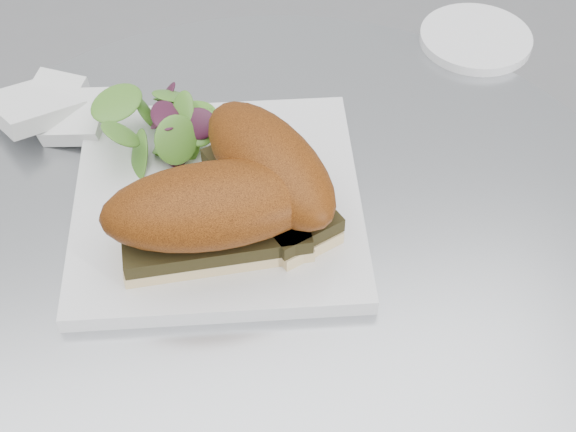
# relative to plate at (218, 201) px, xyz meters

# --- Properties ---
(table) EXTENTS (0.70, 0.70, 0.73)m
(table) POSITION_rel_plate_xyz_m (0.04, -0.06, -0.25)
(table) COLOR #A5A8AC
(table) RESTS_ON ground
(plate) EXTENTS (0.29, 0.29, 0.02)m
(plate) POSITION_rel_plate_xyz_m (0.00, 0.00, 0.00)
(plate) COLOR white
(plate) RESTS_ON table
(sandwich_left) EXTENTS (0.18, 0.09, 0.08)m
(sandwich_left) POSITION_rel_plate_xyz_m (-0.01, -0.06, 0.05)
(sandwich_left) COLOR beige
(sandwich_left) RESTS_ON plate
(sandwich_right) EXTENTS (0.12, 0.18, 0.08)m
(sandwich_right) POSITION_rel_plate_xyz_m (0.04, -0.02, 0.05)
(sandwich_right) COLOR beige
(sandwich_right) RESTS_ON plate
(salad) EXTENTS (0.11, 0.11, 0.05)m
(salad) POSITION_rel_plate_xyz_m (-0.03, 0.07, 0.03)
(salad) COLOR #559330
(salad) RESTS_ON plate
(napkin) EXTENTS (0.12, 0.12, 0.02)m
(napkin) POSITION_rel_plate_xyz_m (-0.14, 0.14, 0.00)
(napkin) COLOR white
(napkin) RESTS_ON table
(saucer) EXTENTS (0.12, 0.12, 0.01)m
(saucer) POSITION_rel_plate_xyz_m (0.32, 0.18, -0.00)
(saucer) COLOR white
(saucer) RESTS_ON table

